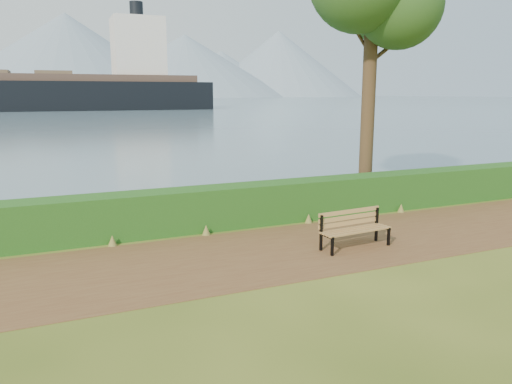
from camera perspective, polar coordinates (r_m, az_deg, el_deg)
name	(u,v)px	position (r m, az deg, el deg)	size (l,w,h in m)	color
ground	(289,255)	(10.20, 3.83, -7.19)	(140.00, 140.00, 0.00)	#3D5117
path	(283,251)	(10.45, 3.07, -6.69)	(40.00, 3.40, 0.01)	brown
hedge	(241,205)	(12.35, -1.68, -1.49)	(32.00, 0.85, 1.00)	#123F12
water	(46,100)	(268.64, -22.90, 9.69)	(700.00, 510.00, 0.00)	#435F6D
mountains	(25,59)	(415.38, -24.86, 13.62)	(585.00, 190.00, 70.00)	gray
bench	(353,226)	(10.74, 11.06, -3.87)	(1.62, 0.59, 0.80)	black
cargo_ship	(23,92)	(102.21, -25.05, 10.29)	(74.42, 13.93, 22.49)	black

